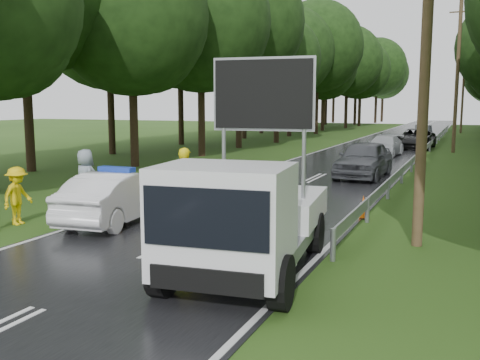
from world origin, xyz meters
The scene contains 21 objects.
ground centered at (0.00, 0.00, 0.00)m, with size 160.00×160.00×0.00m, color #254313.
road centered at (0.00, 30.00, 0.01)m, with size 7.00×140.00×0.02m, color black.
guardrail centered at (3.70, 29.67, 0.55)m, with size 0.12×60.06×0.70m.
utility_pole_near centered at (5.20, 2.00, 5.06)m, with size 1.40×0.24×10.00m.
utility_pole_mid centered at (5.20, 28.00, 5.06)m, with size 1.40×0.24×10.00m.
utility_pole_far centered at (5.20, 54.00, 5.06)m, with size 1.40×0.24×10.00m.
police_sedan centered at (-2.66, 1.28, 0.71)m, with size 1.95×4.40×1.54m.
work_truck centered at (2.38, -1.61, 1.13)m, with size 2.87×5.45×4.17m.
barrier centered at (-0.80, 3.10, 0.84)m, with size 2.67×0.32×1.11m.
officer centered at (-1.45, 2.95, 1.00)m, with size 0.73×0.48×2.00m, color yellow.
civilian centered at (1.27, 0.50, 0.98)m, with size 0.95×0.74×1.96m, color #1A22AB.
bystander_left centered at (-5.00, 0.00, 0.79)m, with size 1.02×0.59×1.58m, color yellow.
bystander_right centered at (-4.73, 2.50, 0.94)m, with size 0.92×0.60×1.88m, color #8692A1.
queue_car_first centered at (1.91, 13.21, 0.82)m, with size 1.94×4.82×1.64m, color #3F4147.
queue_car_second centered at (1.29, 23.53, 0.65)m, with size 1.81×4.46×1.29m, color #A6AAAE.
queue_car_third centered at (2.55, 30.22, 0.73)m, with size 2.41×5.23×1.45m, color black.
queue_car_fourth centered at (2.29, 40.17, 0.67)m, with size 1.41×4.05×1.34m, color #393D40.
cone_center centered at (-0.46, 0.00, 0.38)m, with size 0.37×0.37×0.78m.
cone_far centered at (-0.20, 3.18, 0.36)m, with size 0.35×0.35×0.74m.
cone_left_mid centered at (-2.29, 0.73, 0.34)m, with size 0.33×0.33×0.69m.
cone_right centered at (3.50, 4.50, 0.33)m, with size 0.32×0.32×0.67m.
Camera 1 is at (6.20, -10.72, 3.27)m, focal length 40.00 mm.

